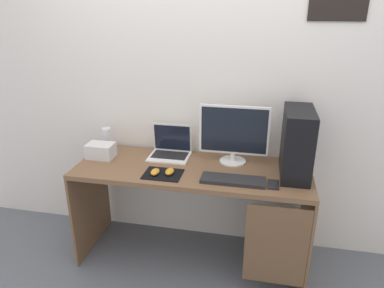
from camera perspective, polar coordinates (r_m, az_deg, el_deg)
The scene contains 13 objects.
ground_plane at distance 2.91m, azimuth 0.00°, elevation -17.57°, with size 8.00×8.00×0.00m, color slate.
wall_back at distance 2.65m, azimuth 1.56°, elevation 9.85°, with size 4.00×0.05×2.60m.
desk at distance 2.56m, azimuth 0.43°, elevation -6.91°, with size 1.66×0.60×0.77m.
pc_tower at distance 2.42m, azimuth 16.62°, elevation 0.15°, with size 0.19×0.41×0.45m, color black.
monitor at distance 2.52m, azimuth 6.78°, elevation 1.58°, with size 0.50×0.19×0.43m.
laptop at distance 2.68m, azimuth -3.53°, elevation -0.94°, with size 0.30×0.23×0.24m.
speaker at distance 2.86m, azimuth -13.60°, elevation 0.81°, with size 0.07×0.07×0.18m, color silver.
projector at distance 2.73m, azimuth -14.54°, elevation -1.05°, with size 0.20×0.14×0.11m, color silver.
keyboard at distance 2.32m, azimuth 6.66°, elevation -5.81°, with size 0.42×0.14×0.02m, color #232326.
mousepad at distance 2.41m, azimuth -4.73°, elevation -4.87°, with size 0.26×0.20×0.01m, color black.
mouse_left at distance 2.40m, azimuth -3.65°, elevation -4.46°, with size 0.06×0.10×0.03m, color orange.
mouse_right at distance 2.40m, azimuth -5.99°, elevation -4.50°, with size 0.06×0.10×0.03m, color orange.
cell_phone at distance 2.32m, azimuth 13.02°, elevation -6.41°, with size 0.07×0.13×0.01m, color black.
Camera 1 is at (0.46, -2.22, 1.84)m, focal length 32.96 mm.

